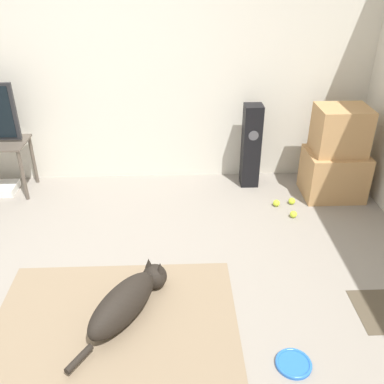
# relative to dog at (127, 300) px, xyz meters

# --- Properties ---
(ground_plane) EXTENTS (12.00, 12.00, 0.00)m
(ground_plane) POSITION_rel_dog_xyz_m (-0.24, 0.02, -0.14)
(ground_plane) COLOR gray
(wall_back) EXTENTS (8.00, 0.06, 2.55)m
(wall_back) POSITION_rel_dog_xyz_m (-0.24, 2.12, 1.14)
(wall_back) COLOR beige
(wall_back) RESTS_ON ground_plane
(area_rug) EXTENTS (1.64, 1.30, 0.01)m
(area_rug) POSITION_rel_dog_xyz_m (-0.08, -0.13, -0.13)
(area_rug) COLOR #847056
(area_rug) RESTS_ON ground_plane
(dog) EXTENTS (0.59, 0.87, 0.27)m
(dog) POSITION_rel_dog_xyz_m (0.00, 0.00, 0.00)
(dog) COLOR black
(dog) RESTS_ON area_rug
(frisbee) EXTENTS (0.22, 0.22, 0.03)m
(frisbee) POSITION_rel_dog_xyz_m (1.03, -0.45, -0.13)
(frisbee) COLOR blue
(frisbee) RESTS_ON ground_plane
(cardboard_box_lower) EXTENTS (0.58, 0.47, 0.47)m
(cardboard_box_lower) POSITION_rel_dog_xyz_m (1.92, 1.60, 0.10)
(cardboard_box_lower) COLOR tan
(cardboard_box_lower) RESTS_ON ground_plane
(cardboard_box_upper) EXTENTS (0.48, 0.39, 0.45)m
(cardboard_box_upper) POSITION_rel_dog_xyz_m (1.92, 1.62, 0.56)
(cardboard_box_upper) COLOR tan
(cardboard_box_upper) RESTS_ON cardboard_box_lower
(floor_speaker) EXTENTS (0.18, 0.19, 0.87)m
(floor_speaker) POSITION_rel_dog_xyz_m (1.12, 1.86, 0.30)
(floor_speaker) COLOR black
(floor_speaker) RESTS_ON ground_plane
(tennis_ball_by_boxes) EXTENTS (0.07, 0.07, 0.07)m
(tennis_ball_by_boxes) POSITION_rel_dog_xyz_m (1.44, 1.18, -0.11)
(tennis_ball_by_boxes) COLOR #C6E033
(tennis_ball_by_boxes) RESTS_ON ground_plane
(tennis_ball_near_speaker) EXTENTS (0.07, 0.07, 0.07)m
(tennis_ball_near_speaker) POSITION_rel_dog_xyz_m (1.48, 1.42, -0.11)
(tennis_ball_near_speaker) COLOR #C6E033
(tennis_ball_near_speaker) RESTS_ON ground_plane
(tennis_ball_loose_on_carpet) EXTENTS (0.07, 0.07, 0.07)m
(tennis_ball_loose_on_carpet) POSITION_rel_dog_xyz_m (1.32, 1.39, -0.11)
(tennis_ball_loose_on_carpet) COLOR #C6E033
(tennis_ball_loose_on_carpet) RESTS_ON ground_plane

